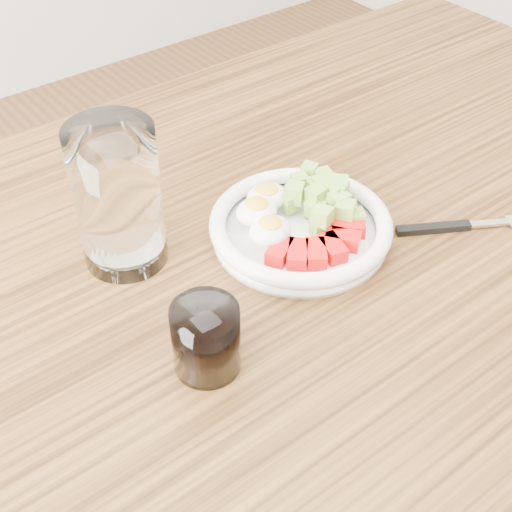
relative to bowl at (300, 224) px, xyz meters
The scene contains 5 objects.
dining_table 0.14m from the bowl, 155.20° to the right, with size 1.50×0.90×0.77m.
bowl is the anchor object (origin of this frame).
fork 0.18m from the bowl, 33.31° to the right, with size 0.17×0.10×0.01m.
water_glass 0.21m from the bowl, 152.41° to the left, with size 0.09×0.09×0.17m, color white.
coffee_glass 0.22m from the bowl, 154.43° to the right, with size 0.06×0.06×0.07m.
Camera 1 is at (-0.36, -0.44, 1.30)m, focal length 50.00 mm.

